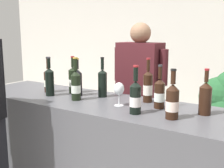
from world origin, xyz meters
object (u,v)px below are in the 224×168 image
(wine_bottle_6, at_px, (205,97))
(wine_bottle_8, at_px, (49,80))
(wine_bottle_4, at_px, (102,82))
(wine_bottle_7, at_px, (77,81))
(wine_bottle_9, at_px, (50,81))
(wine_bottle_5, at_px, (135,97))
(person_server, at_px, (139,108))
(wine_bottle_1, at_px, (148,86))
(wine_bottle_10, at_px, (172,101))
(wine_bottle_0, at_px, (73,80))
(wine_bottle_2, at_px, (76,85))
(wine_glass, at_px, (119,90))
(wine_bottle_3, at_px, (159,93))

(wine_bottle_6, xyz_separation_m, wine_bottle_8, (-1.38, -0.05, -0.01))
(wine_bottle_4, xyz_separation_m, wine_bottle_7, (-0.21, -0.08, -0.00))
(wine_bottle_7, relative_size, wine_bottle_9, 0.97)
(wine_bottle_6, bearing_deg, wine_bottle_5, -149.53)
(person_server, bearing_deg, wine_bottle_1, -56.70)
(wine_bottle_5, bearing_deg, wine_bottle_1, 101.91)
(wine_bottle_5, relative_size, wine_bottle_8, 1.02)
(wine_bottle_1, height_order, wine_bottle_9, wine_bottle_1)
(wine_bottle_1, height_order, wine_bottle_10, wine_bottle_1)
(wine_bottle_6, height_order, wine_bottle_10, wine_bottle_10)
(wine_bottle_8, height_order, wine_bottle_10, wine_bottle_8)
(wine_bottle_0, distance_m, wine_bottle_10, 1.05)
(wine_bottle_8, bearing_deg, wine_bottle_9, -40.75)
(wine_bottle_2, relative_size, wine_bottle_5, 1.05)
(wine_bottle_9, distance_m, person_server, 0.96)
(wine_bottle_2, height_order, wine_bottle_4, wine_bottle_2)
(wine_bottle_10, relative_size, wine_glass, 1.81)
(wine_bottle_7, height_order, wine_glass, wine_bottle_7)
(wine_bottle_1, height_order, wine_glass, wine_bottle_1)
(wine_bottle_9, height_order, wine_glass, wine_bottle_9)
(wine_bottle_10, distance_m, person_server, 1.09)
(wine_bottle_7, height_order, wine_bottle_8, wine_bottle_7)
(wine_glass, height_order, person_server, person_server)
(wine_bottle_5, bearing_deg, wine_glass, 150.11)
(wine_bottle_5, xyz_separation_m, wine_bottle_6, (0.39, 0.23, 0.00))
(wine_bottle_8, distance_m, person_server, 0.94)
(wine_bottle_7, bearing_deg, wine_bottle_9, -146.59)
(wine_bottle_7, bearing_deg, wine_bottle_0, 147.60)
(wine_bottle_0, bearing_deg, wine_bottle_10, -13.61)
(wine_bottle_4, bearing_deg, wine_bottle_7, -159.21)
(wine_bottle_9, relative_size, person_server, 0.20)
(wine_bottle_3, bearing_deg, wine_bottle_7, -179.38)
(wine_bottle_3, distance_m, wine_bottle_10, 0.25)
(wine_bottle_5, distance_m, wine_bottle_10, 0.25)
(wine_bottle_5, bearing_deg, wine_bottle_0, 160.54)
(wine_bottle_9, bearing_deg, wine_bottle_5, -5.14)
(wine_bottle_0, height_order, wine_bottle_9, wine_bottle_9)
(wine_glass, distance_m, person_server, 0.83)
(wine_bottle_2, height_order, wine_bottle_7, wine_bottle_2)
(wine_bottle_8, distance_m, wine_bottle_10, 1.24)
(wine_bottle_2, xyz_separation_m, person_server, (0.17, 0.76, -0.34))
(wine_bottle_6, relative_size, wine_bottle_9, 0.92)
(wine_bottle_2, bearing_deg, wine_bottle_3, 11.88)
(wine_bottle_6, xyz_separation_m, person_server, (-0.80, 0.61, -0.33))
(wine_bottle_2, relative_size, wine_glass, 1.96)
(wine_bottle_8, height_order, wine_glass, wine_bottle_8)
(wine_bottle_8, xyz_separation_m, wine_bottle_9, (0.11, -0.10, 0.02))
(wine_bottle_4, relative_size, wine_bottle_10, 1.05)
(wine_bottle_8, relative_size, wine_bottle_10, 1.01)
(wine_bottle_3, distance_m, wine_bottle_8, 1.06)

